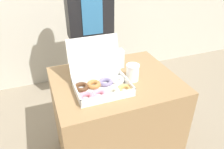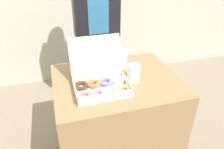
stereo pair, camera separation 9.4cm
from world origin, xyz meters
name	(u,v)px [view 1 (the left image)]	position (x,y,z in m)	size (l,w,h in m)	color
table	(115,121)	(0.00, 0.00, 0.37)	(0.82, 0.66, 0.74)	#99754C
donut_box	(101,83)	(-0.12, -0.08, 0.78)	(0.36, 0.32, 0.28)	white
coffee_cup	(133,72)	(0.10, -0.05, 0.80)	(0.09, 0.09, 0.11)	white
napkin_holder	(117,59)	(0.07, 0.15, 0.81)	(0.09, 0.06, 0.13)	silver
person_customer	(90,31)	(0.01, 0.62, 0.87)	(0.38, 0.21, 1.57)	#4C4742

